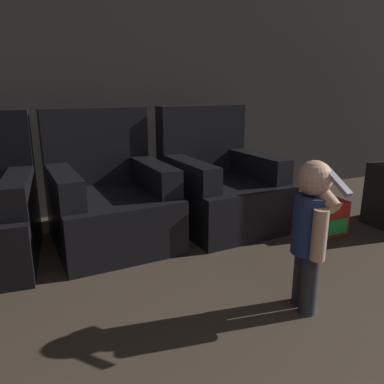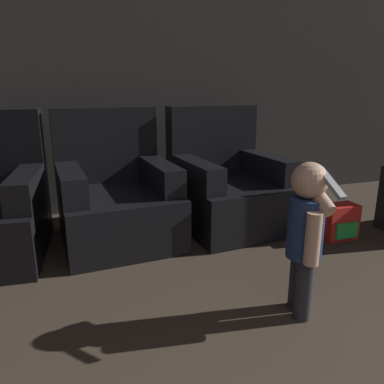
# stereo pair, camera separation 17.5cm
# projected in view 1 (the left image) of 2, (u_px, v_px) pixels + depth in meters

# --- Properties ---
(wall_back) EXTENTS (8.40, 0.05, 2.60)m
(wall_back) POSITION_uv_depth(u_px,v_px,m) (100.00, 67.00, 3.27)
(wall_back) COLOR #33302D
(wall_back) RESTS_ON ground_plane
(armchair_middle) EXTENTS (0.86, 0.95, 0.98)m
(armchair_middle) POSITION_uv_depth(u_px,v_px,m) (109.00, 199.00, 2.80)
(armchair_middle) COLOR black
(armchair_middle) RESTS_ON ground_plane
(armchair_right) EXTENTS (0.87, 0.96, 0.98)m
(armchair_right) POSITION_uv_depth(u_px,v_px,m) (219.00, 187.00, 3.17)
(armchair_right) COLOR black
(armchair_right) RESTS_ON ground_plane
(person_toddler) EXTENTS (0.17, 0.32, 0.79)m
(person_toddler) POSITION_uv_depth(u_px,v_px,m) (311.00, 225.00, 1.86)
(person_toddler) COLOR #28282D
(person_toddler) RESTS_ON ground_plane
(toy_backpack) EXTENTS (0.27, 0.18, 0.27)m
(toy_backpack) POSITION_uv_depth(u_px,v_px,m) (330.00, 218.00, 2.95)
(toy_backpack) COLOR red
(toy_backpack) RESTS_ON ground_plane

